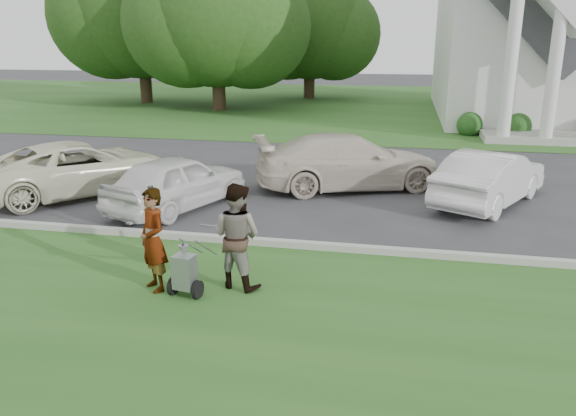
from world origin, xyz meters
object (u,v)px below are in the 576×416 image
(church, at_px, (535,0))
(person_left, at_px, (153,241))
(tree_far, at_px, (140,11))
(car_b, at_px, (177,182))
(car_a, at_px, (80,168))
(tree_back, at_px, (310,28))
(parking_meter_near, at_px, (152,209))
(striping_cart, at_px, (185,273))
(car_c, at_px, (349,161))
(tree_left, at_px, (216,19))
(car_d, at_px, (490,178))
(person_right, at_px, (237,237))

(church, height_order, person_left, church)
(tree_far, distance_m, car_b, 25.50)
(tree_far, height_order, car_a, tree_far)
(tree_back, relative_size, person_left, 5.55)
(parking_meter_near, distance_m, car_b, 2.76)
(tree_far, distance_m, striping_cart, 30.55)
(parking_meter_near, height_order, car_c, car_c)
(tree_far, height_order, car_c, tree_far)
(striping_cart, relative_size, person_left, 0.62)
(person_left, bearing_deg, tree_far, 156.53)
(tree_far, bearing_deg, tree_left, -26.56)
(tree_back, relative_size, car_b, 2.43)
(tree_back, distance_m, parking_meter_near, 30.29)
(tree_back, bearing_deg, striping_cart, -83.98)
(church, height_order, car_d, church)
(car_c, bearing_deg, person_left, 139.16)
(striping_cart, bearing_deg, car_b, 121.92)
(tree_back, height_order, car_c, tree_back)
(person_right, xyz_separation_m, parking_meter_near, (-2.17, 1.44, -0.08))
(tree_back, height_order, car_d, tree_back)
(tree_far, height_order, person_left, tree_far)
(tree_left, distance_m, tree_back, 8.95)
(car_d, bearing_deg, car_a, 34.51)
(person_right, distance_m, car_d, 7.75)
(tree_far, bearing_deg, striping_cart, -63.62)
(tree_back, xyz_separation_m, person_left, (2.79, -31.82, -3.86))
(church, relative_size, car_c, 4.63)
(parking_meter_near, bearing_deg, car_d, 33.56)
(church, xyz_separation_m, car_c, (-7.75, -17.58, -5.18))
(car_c, distance_m, car_d, 3.74)
(tree_far, height_order, car_b, tree_far)
(car_a, bearing_deg, parking_meter_near, 176.25)
(tree_back, relative_size, striping_cart, 8.91)
(striping_cart, distance_m, car_d, 8.62)
(church, bearing_deg, person_left, -112.29)
(tree_far, distance_m, parking_meter_near, 28.10)
(person_left, bearing_deg, person_right, 58.14)
(person_left, height_order, person_right, person_right)
(tree_back, xyz_separation_m, striping_cart, (3.37, -31.96, -4.31))
(tree_far, height_order, person_right, tree_far)
(church, relative_size, striping_cart, 22.33)
(tree_left, height_order, parking_meter_near, tree_left)
(tree_left, height_order, person_right, tree_left)
(church, xyz_separation_m, striping_cart, (-9.64, -25.08, -5.53))
(church, height_order, car_c, church)
(tree_back, bearing_deg, tree_far, -153.44)
(tree_left, bearing_deg, car_b, -74.55)
(car_b, bearing_deg, car_d, -144.66)
(church, height_order, car_b, church)
(person_right, bearing_deg, striping_cart, 53.82)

